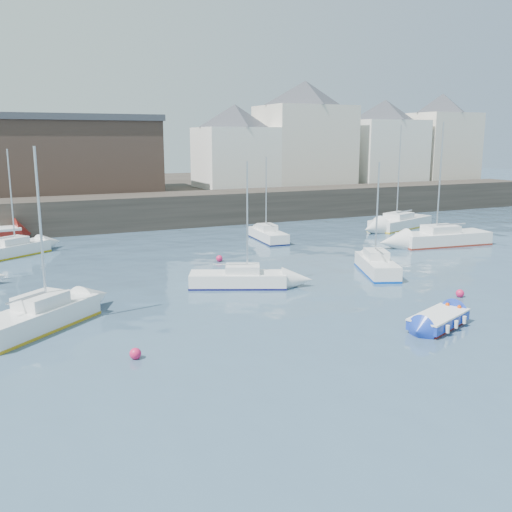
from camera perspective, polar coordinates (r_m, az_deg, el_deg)
name	(u,v)px	position (r m, az deg, el deg)	size (l,w,h in m)	color
water	(382,349)	(23.43, 12.49, -9.07)	(220.00, 220.00, 0.00)	#2D4760
quay_wall	(154,211)	(54.45, -10.18, 4.49)	(90.00, 5.00, 3.00)	#28231E
land_strip	(116,195)	(71.93, -13.83, 5.99)	(90.00, 32.00, 2.80)	#28231E
bldg_east_a	(305,132)	(68.12, 4.88, 12.22)	(13.36, 13.36, 11.80)	beige
bldg_east_b	(384,140)	(73.74, 12.68, 11.21)	(11.88, 11.88, 9.95)	white
bldg_east_c	(441,136)	(79.49, 17.97, 11.32)	(11.14, 11.14, 10.95)	beige
bldg_east_d	(235,145)	(63.72, -2.11, 10.99)	(11.14, 11.14, 8.95)	white
warehouse	(73,154)	(60.81, -17.86, 9.70)	(16.40, 10.40, 7.60)	#3D2D26
blue_dinghy	(439,320)	(26.49, 17.79, -6.09)	(3.64, 2.60, 0.64)	maroon
sailboat_a	(38,317)	(26.69, -21.00, -5.74)	(5.86, 5.41, 7.87)	white
sailboat_b	(238,279)	(31.97, -1.77, -2.30)	(5.65, 3.80, 6.97)	white
sailboat_c	(377,265)	(35.84, 11.99, -0.91)	(3.43, 5.38, 6.77)	white
sailboat_d	(443,238)	(46.66, 18.23, 1.73)	(7.56, 3.11, 9.39)	white
sailboat_f	(268,235)	(46.31, 1.21, 2.13)	(2.08, 5.29, 6.72)	white
sailboat_g	(400,222)	(54.41, 14.22, 3.28)	(7.72, 4.76, 9.31)	white
sailboat_h	(9,250)	(43.65, -23.47, 0.58)	(5.84, 4.77, 7.46)	white
buoy_near	(136,359)	(22.42, -11.95, -10.01)	(0.45, 0.45, 0.45)	#D71B50
buoy_mid	(460,297)	(31.90, 19.70, -3.88)	(0.43, 0.43, 0.43)	#D71B50
buoy_far	(219,261)	(38.65, -3.68, -0.54)	(0.45, 0.45, 0.45)	#D71B50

